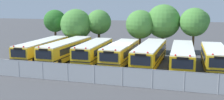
{
  "coord_description": "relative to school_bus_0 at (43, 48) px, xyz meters",
  "views": [
    {
      "loc": [
        7.83,
        -31.24,
        7.35
      ],
      "look_at": [
        -1.17,
        0.0,
        1.6
      ],
      "focal_mm": 42.64,
      "sensor_mm": 36.0,
      "label": 1
    }
  ],
  "objects": [
    {
      "name": "school_bus_0",
      "position": [
        0.0,
        0.0,
        0.0
      ],
      "size": [
        2.58,
        11.45,
        2.52
      ],
      "rotation": [
        0.0,
        0.0,
        3.16
      ],
      "color": "yellow",
      "rests_on": "ground_plane"
    },
    {
      "name": "ground_plane",
      "position": [
        10.93,
        -0.17,
        -1.33
      ],
      "size": [
        160.0,
        160.0,
        0.0
      ],
      "primitive_type": "plane",
      "color": "#424244"
    },
    {
      "name": "school_bus_6",
      "position": [
        21.74,
        -0.06,
        0.03
      ],
      "size": [
        2.59,
        9.62,
        2.57
      ],
      "rotation": [
        0.0,
        0.0,
        3.16
      ],
      "color": "yellow",
      "rests_on": "ground_plane"
    },
    {
      "name": "tree_5",
      "position": [
        19.68,
        7.91,
        3.42
      ],
      "size": [
        4.16,
        4.04,
        6.73
      ],
      "color": "#4C3823",
      "rests_on": "ground_plane"
    },
    {
      "name": "school_bus_5",
      "position": [
        18.25,
        -0.4,
        0.03
      ],
      "size": [
        2.72,
        11.73,
        2.57
      ],
      "rotation": [
        0.0,
        0.0,
        3.16
      ],
      "color": "yellow",
      "rests_on": "ground_plane"
    },
    {
      "name": "tree_4",
      "position": [
        15.13,
        8.74,
        3.34
      ],
      "size": [
        5.01,
        5.01,
        7.19
      ],
      "color": "#4C3823",
      "rests_on": "ground_plane"
    },
    {
      "name": "tree_2",
      "position": [
        5.03,
        8.83,
        3.13
      ],
      "size": [
        3.93,
        3.93,
        6.33
      ],
      "color": "#4C3823",
      "rests_on": "ground_plane"
    },
    {
      "name": "school_bus_4",
      "position": [
        14.51,
        -0.28,
        0.06
      ],
      "size": [
        2.85,
        11.58,
        2.64
      ],
      "rotation": [
        0.0,
        0.0,
        3.11
      ],
      "color": "yellow",
      "rests_on": "ground_plane"
    },
    {
      "name": "school_bus_3",
      "position": [
        10.89,
        -0.22,
        0.03
      ],
      "size": [
        2.8,
        9.9,
        2.57
      ],
      "rotation": [
        0.0,
        0.0,
        3.12
      ],
      "color": "yellow",
      "rests_on": "ground_plane"
    },
    {
      "name": "school_bus_2",
      "position": [
        7.35,
        -0.2,
        0.03
      ],
      "size": [
        2.6,
        9.68,
        2.59
      ],
      "rotation": [
        0.0,
        0.0,
        3.16
      ],
      "color": "yellow",
      "rests_on": "ground_plane"
    },
    {
      "name": "chainlink_fence",
      "position": [
        10.64,
        -9.16,
        -0.41
      ],
      "size": [
        26.73,
        0.07,
        1.76
      ],
      "color": "#9EA0A3",
      "rests_on": "ground_plane"
    },
    {
      "name": "tree_1",
      "position": [
        1.47,
        7.66,
        2.61
      ],
      "size": [
        4.94,
        4.94,
        6.45
      ],
      "color": "#4C3823",
      "rests_on": "ground_plane"
    },
    {
      "name": "tree_0",
      "position": [
        -2.48,
        8.46,
        3.04
      ],
      "size": [
        3.76,
        3.71,
        6.29
      ],
      "color": "#4C3823",
      "rests_on": "ground_plane"
    },
    {
      "name": "school_bus_1",
      "position": [
        3.62,
        -0.21,
        0.05
      ],
      "size": [
        2.73,
        11.47,
        2.62
      ],
      "rotation": [
        0.0,
        0.0,
        3.11
      ],
      "color": "yellow",
      "rests_on": "ground_plane"
    },
    {
      "name": "tree_3",
      "position": [
        11.85,
        7.55,
        2.97
      ],
      "size": [
        4.28,
        4.28,
        6.37
      ],
      "color": "#4C3823",
      "rests_on": "ground_plane"
    }
  ]
}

